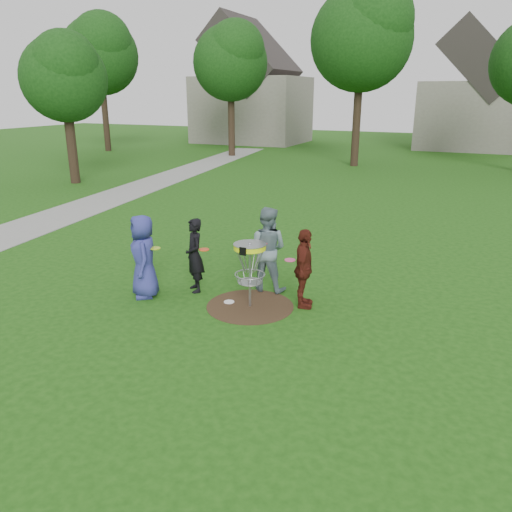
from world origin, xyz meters
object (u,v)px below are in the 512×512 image
at_px(player_blue, 144,256).
at_px(disc_golf_basket, 250,259).
at_px(player_grey, 267,249).
at_px(player_maroon, 304,269).
at_px(player_black, 195,255).

xyz_separation_m(player_blue, disc_golf_basket, (2.29, 0.40, 0.12)).
xyz_separation_m(player_grey, player_maroon, (1.05, -0.57, -0.12)).
bearing_deg(player_blue, player_grey, 83.08).
bearing_deg(disc_golf_basket, player_black, 168.67).
height_order(player_black, disc_golf_basket, player_black).
relative_size(player_grey, disc_golf_basket, 1.36).
xyz_separation_m(player_maroon, disc_golf_basket, (-0.99, -0.44, 0.20)).
height_order(player_grey, player_maroon, player_grey).
xyz_separation_m(player_blue, player_grey, (2.23, 1.41, 0.04)).
distance_m(player_black, player_grey, 1.58).
relative_size(player_blue, player_black, 1.09).
relative_size(player_black, player_maroon, 1.00).
distance_m(player_blue, player_maroon, 3.39).
distance_m(player_blue, player_black, 1.08).
bearing_deg(disc_golf_basket, player_maroon, 23.99).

